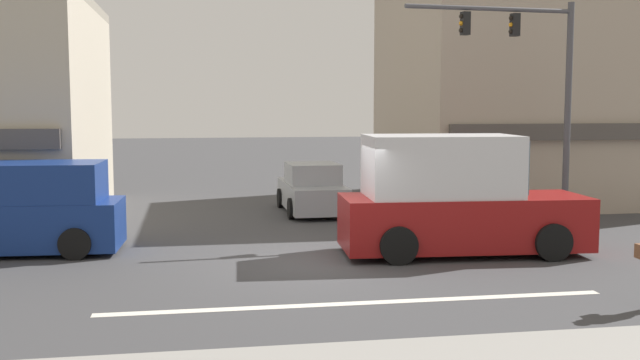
{
  "coord_description": "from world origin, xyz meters",
  "views": [
    {
      "loc": [
        -2.83,
        -15.94,
        3.48
      ],
      "look_at": [
        0.26,
        2.0,
        1.6
      ],
      "focal_mm": 42.0,
      "sensor_mm": 36.0,
      "label": 1
    }
  ],
  "objects": [
    {
      "name": "lane_marking_stripe",
      "position": [
        0.0,
        -3.5,
        0.0
      ],
      "size": [
        9.0,
        0.24,
        0.01
      ],
      "primitive_type": "cube",
      "color": "silver",
      "rests_on": "ground"
    },
    {
      "name": "traffic_light_mast",
      "position": [
        6.43,
        3.18,
        4.18
      ],
      "size": [
        4.88,
        0.55,
        6.2
      ],
      "color": "#47474C",
      "rests_on": "ground"
    },
    {
      "name": "box_truck_crossing_center",
      "position": [
        3.12,
        0.32,
        1.25
      ],
      "size": [
        5.71,
        2.49,
        2.75
      ],
      "color": "maroon",
      "rests_on": "ground"
    },
    {
      "name": "ground_plane",
      "position": [
        0.0,
        0.0,
        0.0
      ],
      "size": [
        120.0,
        120.0,
        0.0
      ],
      "primitive_type": "plane",
      "color": "#3D3D3F"
    },
    {
      "name": "sedan_approaching_near",
      "position": [
        0.94,
        7.4,
        0.71
      ],
      "size": [
        1.91,
        4.12,
        1.58
      ],
      "color": "#999EA3",
      "rests_on": "ground"
    },
    {
      "name": "building_right_corner",
      "position": [
        10.01,
        9.54,
        3.97
      ],
      "size": [
        11.06,
        8.45,
        7.94
      ],
      "color": "tan",
      "rests_on": "ground"
    },
    {
      "name": "van_parked_curbside",
      "position": [
        -6.7,
        2.12,
        1.01
      ],
      "size": [
        4.69,
        2.23,
        2.11
      ],
      "color": "navy",
      "rests_on": "ground"
    }
  ]
}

